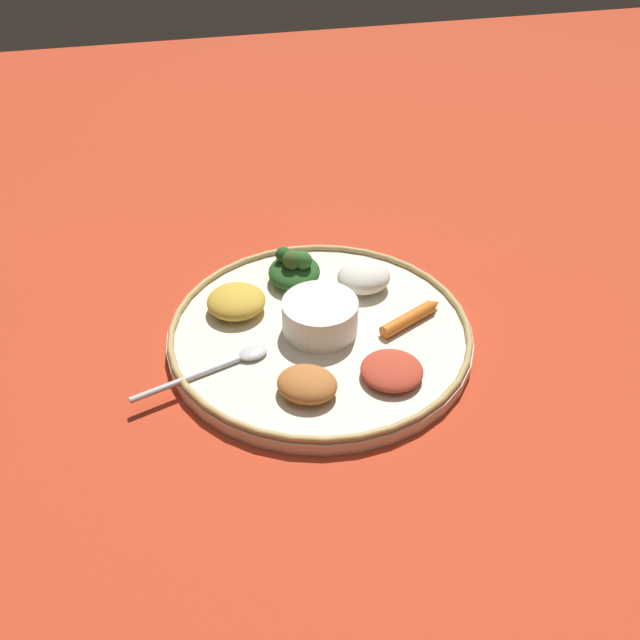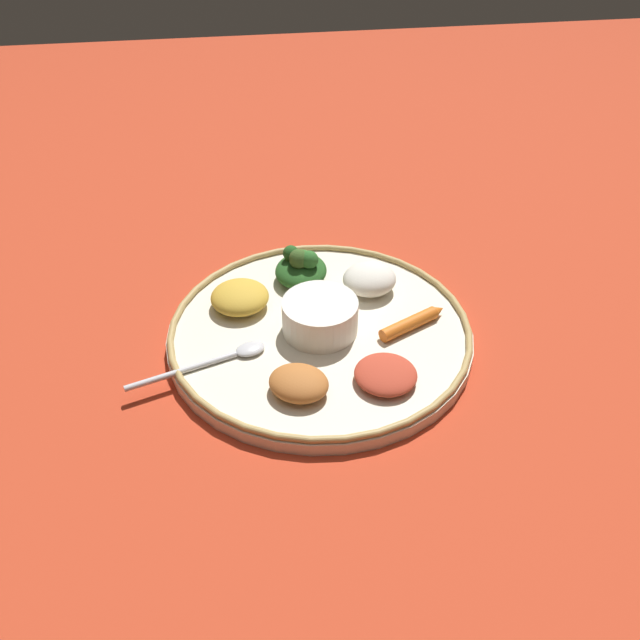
# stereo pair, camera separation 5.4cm
# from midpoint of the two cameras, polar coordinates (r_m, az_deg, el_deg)

# --- Properties ---
(ground_plane) EXTENTS (2.40, 2.40, 0.00)m
(ground_plane) POSITION_cam_midpoint_polar(r_m,az_deg,el_deg) (0.84, 1.86, -1.67)
(ground_plane) COLOR #B7381E
(platter) EXTENTS (0.36, 0.36, 0.02)m
(platter) POSITION_cam_midpoint_polar(r_m,az_deg,el_deg) (0.83, 1.87, -1.27)
(platter) COLOR beige
(platter) RESTS_ON ground_plane
(platter_rim) EXTENTS (0.36, 0.36, 0.01)m
(platter_rim) POSITION_cam_midpoint_polar(r_m,az_deg,el_deg) (0.83, 1.89, -0.70)
(platter_rim) COLOR tan
(platter_rim) RESTS_ON platter
(center_bowl) EXTENTS (0.09, 0.09, 0.04)m
(center_bowl) POSITION_cam_midpoint_polar(r_m,az_deg,el_deg) (0.81, 1.92, 0.34)
(center_bowl) COLOR silver
(center_bowl) RESTS_ON platter
(spoon) EXTENTS (0.07, 0.16, 0.01)m
(spoon) POSITION_cam_midpoint_polar(r_m,az_deg,el_deg) (0.79, -6.22, -3.21)
(spoon) COLOR silver
(spoon) RESTS_ON platter
(greens_pile) EXTENTS (0.09, 0.08, 0.05)m
(greens_pile) POSITION_cam_midpoint_polar(r_m,az_deg,el_deg) (0.90, 0.17, 4.24)
(greens_pile) COLOR #23511E
(greens_pile) RESTS_ON platter
(carrot_near_spoon) EXTENTS (0.06, 0.09, 0.02)m
(carrot_near_spoon) POSITION_cam_midpoint_polar(r_m,az_deg,el_deg) (0.84, 9.42, -0.22)
(carrot_near_spoon) COLOR orange
(carrot_near_spoon) RESTS_ON platter
(mound_lentil_yellow) EXTENTS (0.07, 0.07, 0.03)m
(mound_lentil_yellow) POSITION_cam_midpoint_polar(r_m,az_deg,el_deg) (0.86, -4.73, 1.82)
(mound_lentil_yellow) COLOR gold
(mound_lentil_yellow) RESTS_ON platter
(mound_berbere_red) EXTENTS (0.10, 0.10, 0.02)m
(mound_berbere_red) POSITION_cam_midpoint_polar(r_m,az_deg,el_deg) (0.76, 7.41, -4.46)
(mound_berbere_red) COLOR #B73D28
(mound_berbere_red) RESTS_ON platter
(mound_rice_white) EXTENTS (0.07, 0.07, 0.03)m
(mound_rice_white) POSITION_cam_midpoint_polar(r_m,az_deg,el_deg) (0.88, 5.81, 3.27)
(mound_rice_white) COLOR silver
(mound_rice_white) RESTS_ON platter
(mound_chickpea) EXTENTS (0.08, 0.08, 0.03)m
(mound_chickpea) POSITION_cam_midpoint_polar(r_m,az_deg,el_deg) (0.74, 0.37, -5.22)
(mound_chickpea) COLOR #B2662D
(mound_chickpea) RESTS_ON platter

